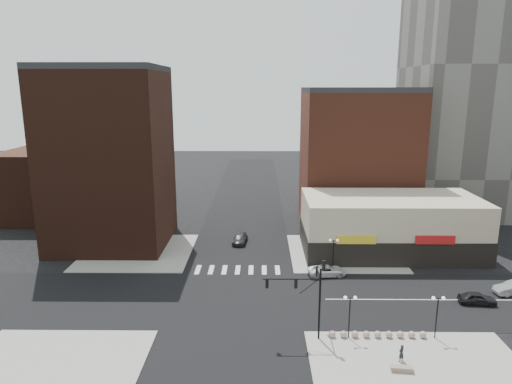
{
  "coord_description": "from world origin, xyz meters",
  "views": [
    {
      "loc": [
        2.79,
        -46.34,
        22.8
      ],
      "look_at": [
        2.28,
        4.94,
        11.0
      ],
      "focal_mm": 32.0,
      "sensor_mm": 36.0,
      "label": 1
    }
  ],
  "objects": [
    {
      "name": "bollard_row",
      "position": [
        13.7,
        -8.0,
        0.44
      ],
      "size": [
        9.03,
        0.63,
        0.63
      ],
      "color": "#A27C6F",
      "rests_on": "sidewalk_se"
    },
    {
      "name": "street_lamp_se_a",
      "position": [
        11.0,
        -8.0,
        3.29
      ],
      "size": [
        1.22,
        0.32,
        4.16
      ],
      "color": "black",
      "rests_on": "sidewalk_se"
    },
    {
      "name": "white_suv",
      "position": [
        11.06,
        6.5,
        0.66
      ],
      "size": [
        4.96,
        2.74,
        1.32
      ],
      "primitive_type": "imported",
      "rotation": [
        0.0,
        0.0,
        1.69
      ],
      "color": "silver",
      "rests_on": "ground"
    },
    {
      "name": "sidewalk_ne",
      "position": [
        14.5,
        14.5,
        0.06
      ],
      "size": [
        15.0,
        15.0,
        0.12
      ],
      "primitive_type": "cube",
      "color": "gray",
      "rests_on": "ground"
    },
    {
      "name": "stone_bench",
      "position": [
        14.38,
        -13.16,
        0.35
      ],
      "size": [
        1.88,
        0.76,
        0.43
      ],
      "rotation": [
        0.0,
        0.0,
        -0.11
      ],
      "color": "gray",
      "rests_on": "sidewalk_se"
    },
    {
      "name": "dark_sedan_north",
      "position": [
        -0.26,
        18.58,
        0.68
      ],
      "size": [
        2.38,
        4.85,
        1.36
      ],
      "primitive_type": "imported",
      "rotation": [
        0.0,
        0.0,
        -0.11
      ],
      "color": "black",
      "rests_on": "ground"
    },
    {
      "name": "street_lamp_ne",
      "position": [
        12.0,
        8.0,
        3.29
      ],
      "size": [
        1.22,
        0.32,
        4.16
      ],
      "color": "black",
      "rests_on": "sidewalk_ne"
    },
    {
      "name": "ground",
      "position": [
        0.0,
        0.0,
        0.0
      ],
      "size": [
        240.0,
        240.0,
        0.0
      ],
      "primitive_type": "plane",
      "color": "black",
      "rests_on": "ground"
    },
    {
      "name": "sidewalk_nw",
      "position": [
        -14.5,
        14.5,
        0.06
      ],
      "size": [
        15.0,
        15.0,
        0.12
      ],
      "primitive_type": "cube",
      "color": "gray",
      "rests_on": "ground"
    },
    {
      "name": "dark_sedan_east",
      "position": [
        26.17,
        -0.92,
        0.66
      ],
      "size": [
        4.02,
        1.93,
        1.32
      ],
      "primitive_type": "imported",
      "rotation": [
        0.0,
        0.0,
        1.47
      ],
      "color": "black",
      "rests_on": "ground"
    },
    {
      "name": "road_ew",
      "position": [
        0.0,
        0.0,
        0.01
      ],
      "size": [
        200.0,
        14.0,
        0.02
      ],
      "primitive_type": "cube",
      "color": "black",
      "rests_on": "ground"
    },
    {
      "name": "building_ne_row",
      "position": [
        21.0,
        15.0,
        3.3
      ],
      "size": [
        24.2,
        12.2,
        8.0
      ],
      "color": "#B4A98F",
      "rests_on": "ground"
    },
    {
      "name": "sidewalk_se",
      "position": [
        16.0,
        -14.0,
        0.06
      ],
      "size": [
        18.0,
        14.0,
        0.12
      ],
      "primitive_type": "cube",
      "color": "gray",
      "rests_on": "ground"
    },
    {
      "name": "road_ns",
      "position": [
        0.0,
        0.0,
        0.01
      ],
      "size": [
        14.0,
        200.0,
        0.02
      ],
      "primitive_type": "cube",
      "color": "black",
      "rests_on": "ground"
    },
    {
      "name": "traffic_signal",
      "position": [
        7.24,
        -7.83,
        4.96
      ],
      "size": [
        5.59,
        3.09,
        7.77
      ],
      "color": "black",
      "rests_on": "ground"
    },
    {
      "name": "building_nw_low",
      "position": [
        -32.0,
        34.0,
        6.0
      ],
      "size": [
        20.0,
        18.0,
        12.0
      ],
      "primitive_type": "cube",
      "color": "#321810",
      "rests_on": "ground"
    },
    {
      "name": "sidewalk_sw",
      "position": [
        -14.5,
        -14.5,
        0.06
      ],
      "size": [
        15.0,
        15.0,
        0.12
      ],
      "primitive_type": "cube",
      "color": "gray",
      "rests_on": "ground"
    },
    {
      "name": "street_lamp_se_b",
      "position": [
        19.0,
        -8.0,
        3.29
      ],
      "size": [
        1.22,
        0.32,
        4.16
      ],
      "color": "black",
      "rests_on": "sidewalk_se"
    },
    {
      "name": "pedestrian",
      "position": [
        14.73,
        -11.76,
        0.88
      ],
      "size": [
        0.67,
        0.61,
        1.53
      ],
      "primitive_type": "imported",
      "rotation": [
        0.0,
        0.0,
        3.7
      ],
      "color": "black",
      "rests_on": "sidewalk_se"
    },
    {
      "name": "building_nw",
      "position": [
        -19.0,
        18.5,
        12.5
      ],
      "size": [
        16.0,
        15.0,
        25.0
      ],
      "primitive_type": "cube",
      "color": "#321810",
      "rests_on": "ground"
    },
    {
      "name": "building_ne_midrise",
      "position": [
        19.0,
        29.5,
        11.0
      ],
      "size": [
        18.0,
        15.0,
        22.0
      ],
      "primitive_type": "cube",
      "color": "brown",
      "rests_on": "ground"
    }
  ]
}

